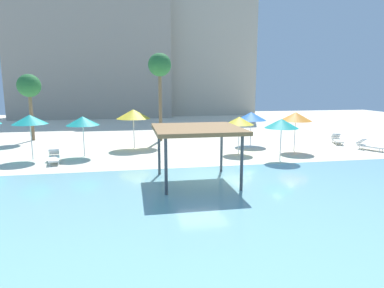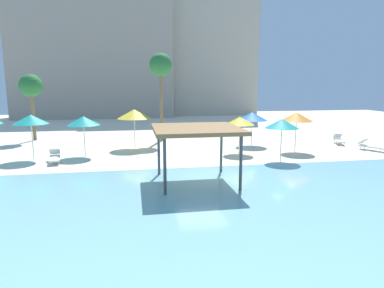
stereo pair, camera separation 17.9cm
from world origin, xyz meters
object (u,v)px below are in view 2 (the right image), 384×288
object	(u,v)px
palm_tree_1	(161,67)
palm_tree_0	(31,87)
beach_umbrella_yellow_0	(240,121)
beach_umbrella_orange_4	(297,117)
beach_umbrella_teal_1	(282,124)
shade_pavilion	(196,131)
lounge_chair_1	(370,146)
beach_umbrella_teal_6	(83,121)
beach_umbrella_blue_7	(252,116)
lounge_chair_2	(339,140)
beach_umbrella_yellow_5	(134,114)
beach_umbrella_teal_2	(31,119)
lounge_chair_0	(55,157)

from	to	relation	value
palm_tree_1	palm_tree_0	bearing A→B (deg)	169.10
beach_umbrella_yellow_0	beach_umbrella_orange_4	world-z (taller)	beach_umbrella_orange_4
beach_umbrella_yellow_0	beach_umbrella_teal_1	bearing A→B (deg)	-57.05
shade_pavilion	beach_umbrella_yellow_0	world-z (taller)	shade_pavilion
beach_umbrella_teal_1	palm_tree_1	bearing A→B (deg)	126.51
beach_umbrella_teal_1	beach_umbrella_orange_4	xyz separation A→B (m)	(2.31, 2.65, 0.14)
palm_tree_0	palm_tree_1	distance (m)	11.00
shade_pavilion	lounge_chair_1	world-z (taller)	shade_pavilion
beach_umbrella_teal_6	beach_umbrella_blue_7	size ratio (longest dim) A/B	1.02
beach_umbrella_teal_1	lounge_chair_2	xyz separation A→B (m)	(7.22, 4.92, -1.99)
beach_umbrella_teal_1	palm_tree_0	bearing A→B (deg)	147.54
beach_umbrella_teal_1	palm_tree_0	world-z (taller)	palm_tree_0
beach_umbrella_teal_1	beach_umbrella_yellow_5	size ratio (longest dim) A/B	0.90
beach_umbrella_teal_1	beach_umbrella_teal_6	xyz separation A→B (m)	(-12.20, 3.55, 0.02)
beach_umbrella_yellow_5	lounge_chair_2	distance (m)	16.31
beach_umbrella_yellow_5	beach_umbrella_teal_6	xyz separation A→B (m)	(-3.29, -2.32, -0.20)
lounge_chair_1	palm_tree_0	size ratio (longest dim) A/B	0.36
beach_umbrella_teal_6	palm_tree_0	size ratio (longest dim) A/B	0.48
shade_pavilion	beach_umbrella_teal_1	world-z (taller)	shade_pavilion
shade_pavilion	palm_tree_1	distance (m)	13.23
beach_umbrella_blue_7	palm_tree_1	size ratio (longest dim) A/B	0.36
palm_tree_1	beach_umbrella_teal_1	bearing A→B (deg)	-53.49
beach_umbrella_teal_2	palm_tree_0	size ratio (longest dim) A/B	0.51
beach_umbrella_orange_4	lounge_chair_0	bearing A→B (deg)	-177.56
beach_umbrella_yellow_5	beach_umbrella_orange_4	bearing A→B (deg)	-16.01
beach_umbrella_blue_7	lounge_chair_0	distance (m)	14.45
shade_pavilion	beach_umbrella_yellow_0	size ratio (longest dim) A/B	1.61
shade_pavilion	beach_umbrella_yellow_5	distance (m)	10.06
beach_umbrella_blue_7	lounge_chair_0	world-z (taller)	beach_umbrella_blue_7
lounge_chair_2	beach_umbrella_orange_4	bearing A→B (deg)	-43.57
beach_umbrella_teal_6	lounge_chair_2	size ratio (longest dim) A/B	1.33
lounge_chair_2	lounge_chair_1	bearing A→B (deg)	34.40
lounge_chair_0	beach_umbrella_yellow_0	bearing A→B (deg)	83.28
beach_umbrella_teal_2	beach_umbrella_orange_4	xyz separation A→B (m)	(17.60, -0.44, -0.08)
palm_tree_1	lounge_chair_1	bearing A→B (deg)	-25.40
beach_umbrella_blue_7	beach_umbrella_teal_1	bearing A→B (deg)	-90.96
beach_umbrella_orange_4	beach_umbrella_yellow_5	xyz separation A→B (m)	(-11.22, 3.22, 0.09)
lounge_chair_0	shade_pavilion	bearing A→B (deg)	42.86
beach_umbrella_teal_1	beach_umbrella_yellow_5	distance (m)	10.67
beach_umbrella_yellow_0	beach_umbrella_teal_1	world-z (taller)	beach_umbrella_teal_1
beach_umbrella_teal_1	lounge_chair_0	bearing A→B (deg)	171.88
beach_umbrella_teal_2	lounge_chair_0	bearing A→B (deg)	-36.75
beach_umbrella_orange_4	palm_tree_0	distance (m)	21.44
lounge_chair_2	palm_tree_1	distance (m)	15.53
beach_umbrella_teal_2	palm_tree_0	xyz separation A→B (m)	(-2.03, 7.93, 1.95)
beach_umbrella_yellow_5	palm_tree_1	distance (m)	5.21
lounge_chair_0	palm_tree_0	size ratio (longest dim) A/B	0.36
beach_umbrella_yellow_0	lounge_chair_0	size ratio (longest dim) A/B	1.27
lounge_chair_0	lounge_chair_1	xyz separation A→B (m)	(21.64, 0.11, 0.00)
beach_umbrella_teal_1	beach_umbrella_teal_2	bearing A→B (deg)	168.56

